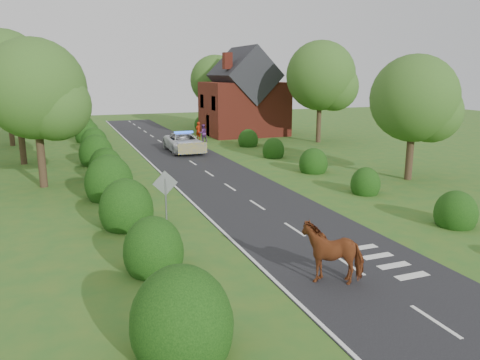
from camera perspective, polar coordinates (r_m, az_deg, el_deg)
name	(u,v)px	position (r m, az deg, el deg)	size (l,w,h in m)	color
ground	(294,230)	(19.89, 6.66, -6.05)	(120.00, 120.00, 0.00)	#2C6322
road	(197,165)	(33.45, -5.32, 1.79)	(6.00, 70.00, 0.02)	black
road_markings	(182,172)	(31.08, -7.11, 0.92)	(4.96, 70.00, 0.01)	white
hedgerow_left	(106,171)	(28.96, -16.01, 1.09)	(2.75, 50.41, 3.00)	black
hedgerow_right	(304,161)	(32.36, 7.85, 2.32)	(2.10, 45.78, 2.10)	black
tree_left_a	(40,93)	(28.50, -23.20, 9.69)	(5.74, 5.60, 8.38)	#332316
tree_left_b	(21,93)	(36.57, -25.18, 9.54)	(5.74, 5.60, 8.07)	#332316
tree_left_c	(8,72)	(46.59, -26.39, 11.73)	(6.97, 6.80, 10.22)	#332316
tree_left_d	(43,80)	(56.48, -22.92, 11.12)	(6.15, 6.00, 8.89)	#332316
tree_right_a	(419,102)	(30.19, 20.95, 8.87)	(5.33, 5.20, 7.56)	#332316
tree_right_b	(324,79)	(44.87, 10.20, 12.08)	(6.56, 6.40, 9.40)	#332316
tree_right_c	(218,82)	(57.40, -2.72, 11.81)	(6.15, 6.00, 8.58)	#332316
road_sign	(165,191)	(19.59, -9.08, -1.37)	(1.06, 0.08, 2.53)	gray
house	(243,99)	(50.16, 0.43, 9.89)	(8.00, 7.40, 9.17)	maroon
cow	(332,255)	(15.29, 11.20, -8.99)	(1.18, 2.23, 1.58)	maroon
police_van	(184,142)	(39.34, -6.85, 4.57)	(2.66, 5.72, 1.71)	silver
pedestrian_red	(198,131)	(46.33, -5.12, 5.98)	(0.64, 0.42, 1.77)	#991D08
pedestrian_purple	(203,133)	(45.03, -4.54, 5.73)	(0.81, 0.63, 1.67)	#59286D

